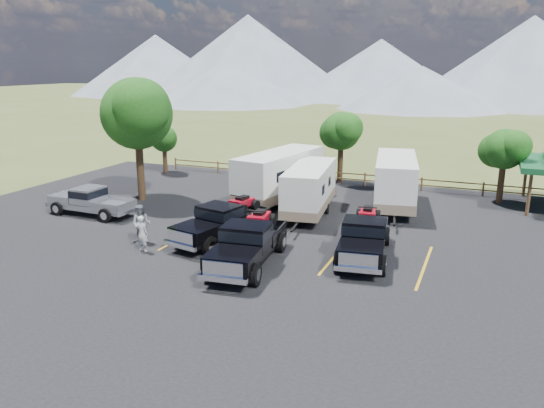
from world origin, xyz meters
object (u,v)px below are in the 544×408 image
at_px(tree_big_nw, 136,114).
at_px(trailer_left, 279,177).
at_px(rig_center, 248,242).
at_px(trailer_right, 395,182).
at_px(rig_left, 223,221).
at_px(person_a, 142,234).
at_px(person_b, 141,224).
at_px(pickup_silver, 91,201).
at_px(trailer_center, 310,189).
at_px(rig_right, 364,236).

height_order(tree_big_nw, trailer_left, tree_big_nw).
distance_m(rig_center, trailer_left, 10.75).
height_order(rig_center, trailer_right, trailer_right).
distance_m(rig_left, trailer_left, 7.85).
bearing_deg(person_a, rig_left, -127.57).
height_order(trailer_right, person_b, trailer_right).
xyz_separation_m(tree_big_nw, pickup_silver, (-0.52, -4.15, -4.70)).
xyz_separation_m(tree_big_nw, person_b, (5.19, -7.12, -4.59)).
bearing_deg(person_a, rig_center, -171.08).
bearing_deg(tree_big_nw, rig_center, -34.29).
relative_size(rig_center, pickup_silver, 1.19).
bearing_deg(trailer_center, rig_right, -59.37).
bearing_deg(rig_center, trailer_right, 63.33).
bearing_deg(person_b, rig_center, -22.23).
xyz_separation_m(rig_right, trailer_center, (-4.59, 5.75, 0.51)).
bearing_deg(person_a, person_b, -49.23).
bearing_deg(person_a, trailer_center, -115.96).
bearing_deg(person_b, rig_right, -4.60).
bearing_deg(person_b, pickup_silver, 135.50).
xyz_separation_m(rig_left, trailer_center, (2.55, 6.06, 0.52)).
relative_size(tree_big_nw, rig_center, 1.19).
bearing_deg(trailer_left, tree_big_nw, -153.33).
xyz_separation_m(trailer_right, pickup_silver, (-16.09, -8.43, -0.78)).
distance_m(rig_left, rig_right, 7.15).
height_order(tree_big_nw, person_b, tree_big_nw).
height_order(rig_left, trailer_center, trailer_center).
height_order(rig_center, person_a, rig_center).
relative_size(tree_big_nw, trailer_center, 0.95).
relative_size(pickup_silver, person_b, 2.87).
height_order(trailer_left, trailer_right, trailer_left).
xyz_separation_m(rig_right, person_b, (-10.58, -2.32, -0.02)).
bearing_deg(trailer_right, trailer_left, -177.36).
relative_size(trailer_left, trailer_center, 1.13).
relative_size(trailer_right, pickup_silver, 1.63).
distance_m(tree_big_nw, pickup_silver, 6.29).
height_order(rig_right, person_b, rig_right).
xyz_separation_m(rig_right, person_a, (-9.83, -3.34, -0.11)).
xyz_separation_m(trailer_center, person_a, (-5.24, -9.08, -0.62)).
distance_m(rig_center, pickup_silver, 12.31).
height_order(rig_left, rig_center, rig_center).
distance_m(trailer_center, trailer_right, 5.50).
bearing_deg(tree_big_nw, person_b, -53.92).
bearing_deg(tree_big_nw, rig_right, -16.93).
bearing_deg(rig_left, trailer_right, 65.39).
height_order(trailer_left, trailer_center, trailer_left).
height_order(rig_right, person_a, rig_right).
distance_m(rig_center, trailer_right, 12.72).
height_order(tree_big_nw, trailer_right, tree_big_nw).
xyz_separation_m(trailer_right, person_b, (-10.38, -11.40, -0.67)).
height_order(person_a, person_b, person_b).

